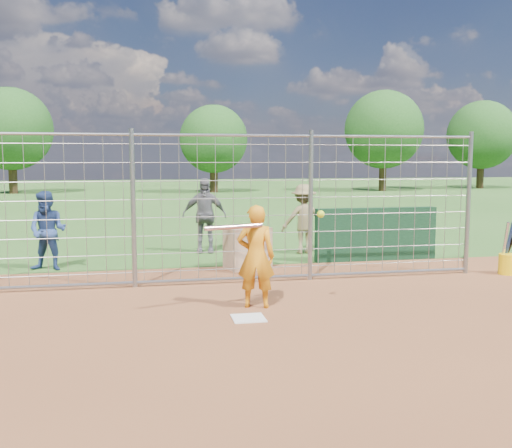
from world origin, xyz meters
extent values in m
plane|color=#2D591E|center=(0.00, 0.00, 0.00)|extent=(100.00, 100.00, 0.00)
plane|color=brown|center=(0.00, -3.00, 0.01)|extent=(18.00, 18.00, 0.00)
cube|color=silver|center=(0.00, -0.20, 0.01)|extent=(0.43, 0.43, 0.02)
cube|color=#11381E|center=(3.40, 3.60, 0.55)|extent=(2.60, 0.20, 1.10)
imported|color=orange|center=(0.21, 0.37, 0.74)|extent=(0.61, 0.48, 1.47)
imported|color=navy|center=(-3.13, 3.82, 0.75)|extent=(0.86, 0.74, 1.51)
imported|color=#5A595E|center=(0.00, 5.29, 0.84)|extent=(1.03, 0.55, 1.68)
imported|color=olive|center=(2.16, 4.73, 0.77)|extent=(1.01, 0.59, 1.55)
cube|color=tan|center=(0.62, 3.24, 0.40)|extent=(0.92, 0.76, 0.80)
cylinder|color=silver|center=(-0.14, 0.15, 1.19)|extent=(0.84, 0.31, 0.06)
sphere|color=#C3E418|center=(1.07, 0.08, 1.35)|extent=(0.10, 0.10, 0.10)
cylinder|color=yellow|center=(5.20, 1.75, 0.19)|extent=(0.34, 0.34, 0.38)
cylinder|color=silver|center=(5.15, 1.80, 0.55)|extent=(0.06, 0.20, 0.85)
cylinder|color=navy|center=(5.22, 1.80, 0.55)|extent=(0.10, 0.23, 0.84)
cylinder|color=black|center=(5.27, 1.80, 0.55)|extent=(0.14, 0.37, 0.81)
cylinder|color=gray|center=(-1.50, 2.00, 1.30)|extent=(0.08, 0.08, 2.60)
cylinder|color=gray|center=(1.50, 2.00, 1.30)|extent=(0.08, 0.08, 2.60)
cylinder|color=gray|center=(4.50, 2.00, 1.30)|extent=(0.08, 0.08, 2.60)
cylinder|color=gray|center=(0.00, 2.00, 2.50)|extent=(9.00, 0.05, 0.05)
cylinder|color=gray|center=(0.00, 2.00, 0.08)|extent=(9.00, 0.05, 0.05)
cube|color=gray|center=(0.00, 2.00, 1.25)|extent=(9.00, 0.02, 2.50)
cylinder|color=#3F2B19|center=(-9.00, 29.00, 1.26)|extent=(0.50, 0.50, 2.52)
sphere|color=#26561E|center=(-9.00, 29.00, 3.85)|extent=(4.90, 4.90, 4.90)
cylinder|color=#3F2B19|center=(3.00, 28.00, 1.08)|extent=(0.50, 0.50, 2.16)
sphere|color=#26561E|center=(3.00, 28.00, 3.30)|extent=(4.20, 4.20, 4.20)
cylinder|color=#3F2B19|center=(14.00, 27.50, 1.30)|extent=(0.50, 0.50, 2.59)
sphere|color=#26561E|center=(14.00, 27.50, 3.96)|extent=(5.04, 5.04, 5.04)
cylinder|color=#3F2B19|center=(22.00, 29.00, 1.22)|extent=(0.50, 0.50, 2.45)
sphere|color=#26561E|center=(22.00, 29.00, 3.74)|extent=(4.76, 4.76, 4.76)
camera|label=1|loc=(-1.33, -7.44, 2.12)|focal=40.00mm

